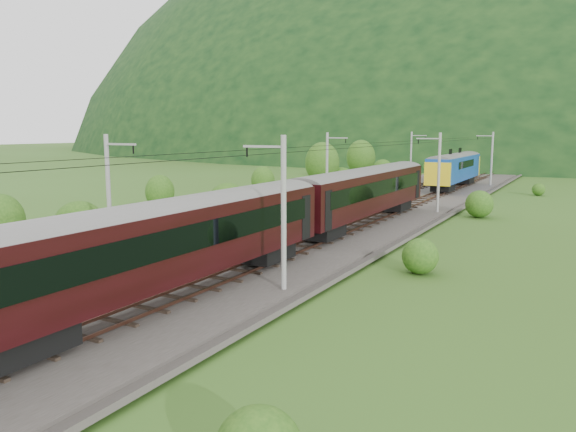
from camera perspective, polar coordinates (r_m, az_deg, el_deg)
The scene contains 15 objects.
ground at distance 33.06m, azimuth -9.91°, elevation -6.38°, with size 600.00×600.00×0.00m, color #324E18.
railbed at distance 41.07m, azimuth -1.17°, elevation -3.07°, with size 14.00×220.00×0.30m, color #38332D.
track_left at distance 42.25m, azimuth -3.99°, elevation -2.45°, with size 2.40×220.00×0.27m.
track_right at distance 39.90m, azimuth 1.82°, elevation -3.09°, with size 2.40×220.00×0.27m.
catenary_left at distance 62.71m, azimuth 4.05°, elevation 5.00°, with size 2.54×192.28×8.00m.
catenary_right at distance 58.65m, azimuth 15.00°, elevation 4.47°, with size 2.54×192.28×8.00m.
overhead_wires at distance 40.23m, azimuth -1.20°, elevation 6.67°, with size 4.83×198.00×0.03m.
mountain_main at distance 285.65m, azimuth 24.93°, elevation 6.19°, with size 504.00×360.00×244.00m, color black.
mountain_ridge at distance 353.85m, azimuth 5.54°, elevation 7.28°, with size 336.00×280.00×132.00m, color black.
train at distance 27.70m, azimuth -11.46°, elevation -1.17°, with size 3.31×133.70×5.77m.
hazard_post_near at distance 53.94m, azimuth 6.12°, elevation 0.64°, with size 0.15×0.15×1.41m, color red.
hazard_post_far at distance 56.33m, azimuth 8.00°, elevation 0.89°, with size 0.14×0.14×1.31m, color red.
signal at distance 76.83m, azimuth 10.31°, elevation 3.24°, with size 0.21×0.21×1.88m.
vegetation_left at distance 54.42m, azimuth -10.12°, elevation 2.53°, with size 12.45×140.67×6.96m.
vegetation_right at distance 19.07m, azimuth 4.11°, elevation -13.66°, with size 6.95×97.21×3.06m.
Camera 1 is at (20.11, -24.81, 8.53)m, focal length 35.00 mm.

